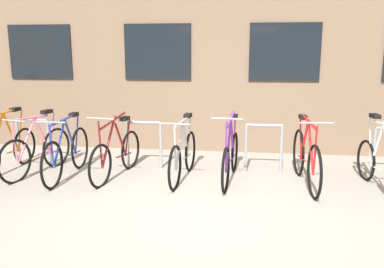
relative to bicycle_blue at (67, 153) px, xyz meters
The scene contains 11 objects.
ground_plane 2.62m from the bicycle_blue, 28.93° to the right, with size 42.00×42.00×0.00m, color #9E998E.
storefront_building 6.75m from the bicycle_blue, 68.90° to the left, with size 28.00×7.88×5.65m.
bike_rack 2.19m from the bicycle_blue, 17.28° to the left, with size 6.62×0.05×0.81m.
bicycle_blue is the anchor object (origin of this frame).
bicycle_orange 1.12m from the bicycle_blue, behind, with size 0.44×1.66×1.05m.
bicycle_red 3.68m from the bicycle_blue, ahead, with size 0.44×1.82×1.05m.
bicycle_maroon 0.78m from the bicycle_blue, ahead, with size 0.45×1.67×1.04m.
bicycle_purple 2.57m from the bicycle_blue, ahead, with size 0.44×1.74×1.08m.
bicycle_silver 1.84m from the bicycle_blue, ahead, with size 0.44×1.67×1.00m.
bicycle_white 4.70m from the bicycle_blue, ahead, with size 0.44×1.62×1.08m.
bicycle_pink 0.56m from the bicycle_blue, behind, with size 0.52×1.61×1.03m.
Camera 1 is at (0.51, -4.63, 1.97)m, focal length 37.96 mm.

